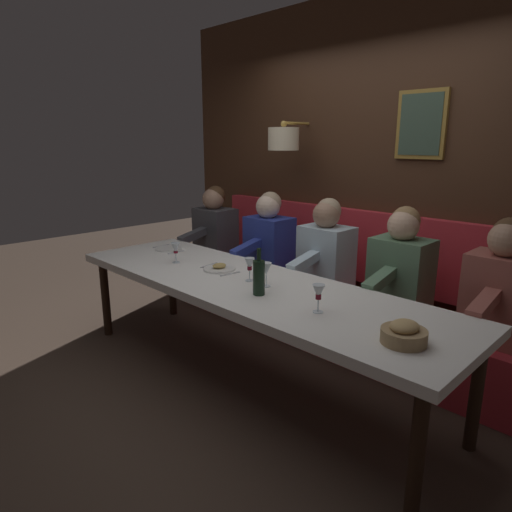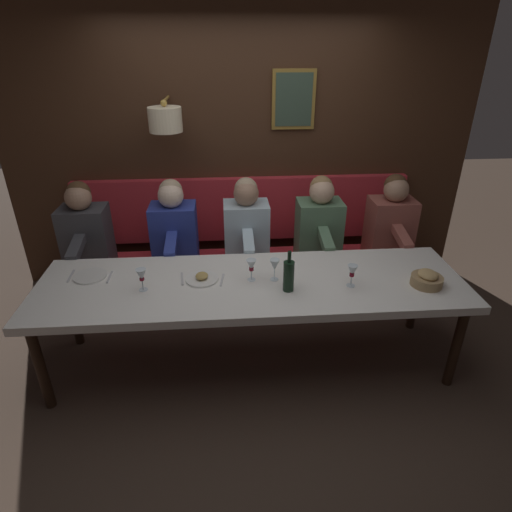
# 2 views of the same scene
# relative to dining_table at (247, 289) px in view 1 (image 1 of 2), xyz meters

# --- Properties ---
(ground_plane) EXTENTS (12.00, 12.00, 0.00)m
(ground_plane) POSITION_rel_dining_table_xyz_m (0.00, 0.00, -0.68)
(ground_plane) COLOR #423328
(dining_table) EXTENTS (0.90, 3.08, 0.74)m
(dining_table) POSITION_rel_dining_table_xyz_m (0.00, 0.00, 0.00)
(dining_table) COLOR white
(dining_table) RESTS_ON ground_plane
(banquette_bench) EXTENTS (0.52, 3.28, 0.45)m
(banquette_bench) POSITION_rel_dining_table_xyz_m (0.89, 0.00, -0.46)
(banquette_bench) COLOR red
(banquette_bench) RESTS_ON ground_plane
(back_wall_panel) EXTENTS (0.59, 4.48, 2.90)m
(back_wall_panel) POSITION_rel_dining_table_xyz_m (1.46, 0.00, 0.68)
(back_wall_panel) COLOR #422819
(back_wall_panel) RESTS_ON ground_plane
(diner_nearest) EXTENTS (0.60, 0.40, 0.79)m
(diner_nearest) POSITION_rel_dining_table_xyz_m (0.88, -1.35, 0.13)
(diner_nearest) COLOR #934C42
(diner_nearest) RESTS_ON banquette_bench
(diner_near) EXTENTS (0.60, 0.40, 0.79)m
(diner_near) POSITION_rel_dining_table_xyz_m (0.88, -0.68, 0.13)
(diner_near) COLOR #567A5B
(diner_near) RESTS_ON banquette_bench
(diner_middle) EXTENTS (0.60, 0.40, 0.79)m
(diner_middle) POSITION_rel_dining_table_xyz_m (0.88, -0.01, 0.13)
(diner_middle) COLOR silver
(diner_middle) RESTS_ON banquette_bench
(diner_far) EXTENTS (0.60, 0.40, 0.79)m
(diner_far) POSITION_rel_dining_table_xyz_m (0.88, 0.63, 0.13)
(diner_far) COLOR #283893
(diner_far) RESTS_ON banquette_bench
(diner_farthest) EXTENTS (0.60, 0.40, 0.79)m
(diner_farthest) POSITION_rel_dining_table_xyz_m (0.88, 1.41, 0.13)
(diner_farthest) COLOR #3D3D42
(diner_farthest) RESTS_ON banquette_bench
(place_setting_0) EXTENTS (0.24, 0.31, 0.01)m
(place_setting_0) POSITION_rel_dining_table_xyz_m (0.16, 1.18, 0.06)
(place_setting_0) COLOR silver
(place_setting_0) RESTS_ON dining_table
(place_setting_1) EXTENTS (0.24, 0.33, 0.05)m
(place_setting_1) POSITION_rel_dining_table_xyz_m (0.05, 0.36, 0.07)
(place_setting_1) COLOR white
(place_setting_1) RESTS_ON dining_table
(wine_glass_0) EXTENTS (0.07, 0.07, 0.16)m
(wine_glass_0) POSITION_rel_dining_table_xyz_m (0.02, -0.00, 0.17)
(wine_glass_0) COLOR silver
(wine_glass_0) RESTS_ON dining_table
(wine_glass_1) EXTENTS (0.07, 0.07, 0.16)m
(wine_glass_1) POSITION_rel_dining_table_xyz_m (-0.11, -0.70, 0.17)
(wine_glass_1) COLOR silver
(wine_glass_1) RESTS_ON dining_table
(wine_glass_2) EXTENTS (0.07, 0.07, 0.16)m
(wine_glass_2) POSITION_rel_dining_table_xyz_m (-0.06, 0.76, 0.17)
(wine_glass_2) COLOR silver
(wine_glass_2) RESTS_ON dining_table
(wine_glass_3) EXTENTS (0.07, 0.07, 0.16)m
(wine_glass_3) POSITION_rel_dining_table_xyz_m (0.02, -0.17, 0.17)
(wine_glass_3) COLOR silver
(wine_glass_3) RESTS_ON dining_table
(wine_bottle) EXTENTS (0.08, 0.08, 0.30)m
(wine_bottle) POSITION_rel_dining_table_xyz_m (-0.13, -0.25, 0.17)
(wine_bottle) COLOR black
(wine_bottle) RESTS_ON dining_table
(bread_bowl) EXTENTS (0.22, 0.22, 0.12)m
(bread_bowl) POSITION_rel_dining_table_xyz_m (-0.14, -1.23, 0.11)
(bread_bowl) COLOR #9E7F56
(bread_bowl) RESTS_ON dining_table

